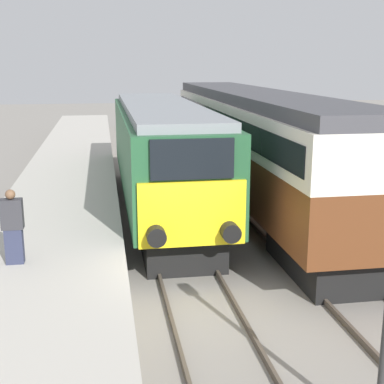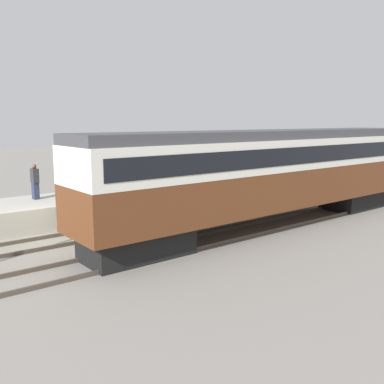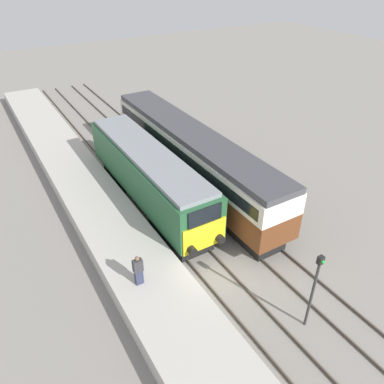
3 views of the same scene
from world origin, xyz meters
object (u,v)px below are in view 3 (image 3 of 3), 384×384
person_on_platform (138,270)px  signal_post (314,286)px  passenger_carriage (191,153)px  locomotive (149,175)px

person_on_platform → signal_post: 7.50m
passenger_carriage → person_on_platform: 10.46m
signal_post → passenger_carriage: bearing=82.3°
passenger_carriage → signal_post: size_ratio=4.47×
signal_post → person_on_platform: bearing=137.8°
passenger_carriage → person_on_platform: passenger_carriage is taller
locomotive → signal_post: size_ratio=3.35×
signal_post → locomotive: bearing=98.1°
locomotive → passenger_carriage: (3.40, 0.55, 0.39)m
locomotive → passenger_carriage: 3.47m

